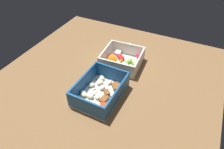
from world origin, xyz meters
The scene contains 4 objects.
table_surface centered at (0.00, 0.00, 1.00)cm, with size 80.00×80.00×2.00cm, color brown.
pasta_container centered at (8.82, 1.62, 4.01)cm, with size 18.10×13.95×6.34cm.
fruit_bowl centered at (-10.43, 1.47, 3.99)cm, with size 14.98×15.63×5.77cm.
paper_cup_liner centered at (-21.55, -0.62, 3.04)cm, with size 3.93×3.93×2.09cm, color white.
Camera 1 is at (50.18, 26.08, 53.26)cm, focal length 32.80 mm.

